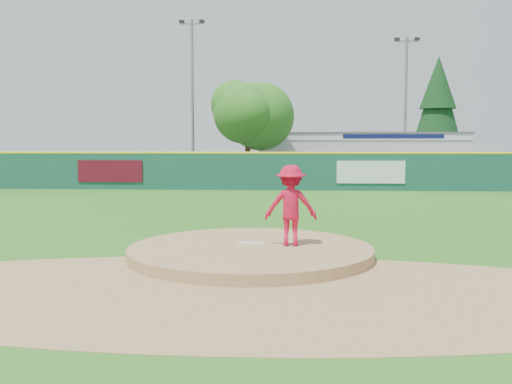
# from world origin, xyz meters

# --- Properties ---
(ground) EXTENTS (120.00, 120.00, 0.00)m
(ground) POSITION_xyz_m (0.00, 0.00, 0.00)
(ground) COLOR #286B19
(ground) RESTS_ON ground
(pitchers_mound) EXTENTS (5.50, 5.50, 0.50)m
(pitchers_mound) POSITION_xyz_m (0.00, 0.00, 0.00)
(pitchers_mound) COLOR #9E774C
(pitchers_mound) RESTS_ON ground
(pitching_rubber) EXTENTS (0.60, 0.15, 0.04)m
(pitching_rubber) POSITION_xyz_m (0.00, 0.30, 0.27)
(pitching_rubber) COLOR white
(pitching_rubber) RESTS_ON pitchers_mound
(infield_dirt_arc) EXTENTS (15.40, 15.40, 0.01)m
(infield_dirt_arc) POSITION_xyz_m (0.00, -3.00, 0.01)
(infield_dirt_arc) COLOR #9E774C
(infield_dirt_arc) RESTS_ON ground
(parking_lot) EXTENTS (44.00, 16.00, 0.02)m
(parking_lot) POSITION_xyz_m (0.00, 27.00, 0.01)
(parking_lot) COLOR #38383A
(parking_lot) RESTS_ON ground
(pitcher) EXTENTS (1.18, 0.69, 1.82)m
(pitcher) POSITION_xyz_m (0.90, 0.17, 1.16)
(pitcher) COLOR red
(pitcher) RESTS_ON pitchers_mound
(van) EXTENTS (5.89, 4.42, 1.49)m
(van) POSITION_xyz_m (6.03, 21.41, 0.76)
(van) COLOR silver
(van) RESTS_ON parking_lot
(pool_building_grp) EXTENTS (15.20, 8.20, 3.31)m
(pool_building_grp) POSITION_xyz_m (6.00, 31.99, 1.66)
(pool_building_grp) COLOR silver
(pool_building_grp) RESTS_ON ground
(fence_banners) EXTENTS (17.72, 0.04, 1.20)m
(fence_banners) POSITION_xyz_m (-1.95, 17.92, 1.00)
(fence_banners) COLOR #5C0D1B
(fence_banners) RESTS_ON ground
(playground_slide) EXTENTS (1.12, 3.16, 1.74)m
(playground_slide) POSITION_xyz_m (-15.93, 22.35, 0.88)
(playground_slide) COLOR blue
(playground_slide) RESTS_ON ground
(outfield_fence) EXTENTS (40.00, 0.14, 2.07)m
(outfield_fence) POSITION_xyz_m (0.00, 18.00, 1.09)
(outfield_fence) COLOR #164A3E
(outfield_fence) RESTS_ON ground
(deciduous_tree) EXTENTS (5.60, 5.60, 7.36)m
(deciduous_tree) POSITION_xyz_m (-2.00, 25.00, 4.55)
(deciduous_tree) COLOR #382314
(deciduous_tree) RESTS_ON ground
(conifer_tree) EXTENTS (4.40, 4.40, 9.50)m
(conifer_tree) POSITION_xyz_m (13.00, 36.00, 5.54)
(conifer_tree) COLOR #382314
(conifer_tree) RESTS_ON ground
(light_pole_left) EXTENTS (1.75, 0.25, 11.00)m
(light_pole_left) POSITION_xyz_m (-6.00, 27.00, 6.05)
(light_pole_left) COLOR gray
(light_pole_left) RESTS_ON ground
(light_pole_right) EXTENTS (1.75, 0.25, 10.00)m
(light_pole_right) POSITION_xyz_m (9.00, 29.00, 5.54)
(light_pole_right) COLOR gray
(light_pole_right) RESTS_ON ground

